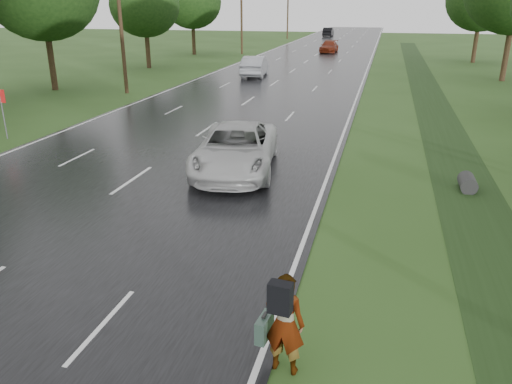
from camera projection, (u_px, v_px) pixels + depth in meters
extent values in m
cube|color=black|center=(301.00, 65.00, 51.39)|extent=(14.00, 180.00, 0.04)
cube|color=silver|center=(368.00, 67.00, 49.82)|extent=(0.12, 180.00, 0.01)
cube|color=silver|center=(238.00, 63.00, 52.93)|extent=(0.12, 180.00, 0.01)
cube|color=silver|center=(301.00, 65.00, 51.38)|extent=(0.12, 180.00, 0.01)
cube|color=#1D3213|center=(440.00, 125.00, 26.08)|extent=(2.20, 120.00, 0.01)
cylinder|color=#2D2D2D|center=(467.00, 183.00, 16.93)|extent=(0.56, 1.00, 0.56)
cylinder|color=slate|center=(3.00, 116.00, 23.06)|extent=(0.06, 0.06, 2.20)
cube|color=red|center=(0.00, 96.00, 22.74)|extent=(0.50, 0.04, 0.60)
cylinder|color=#322414|center=(120.00, 19.00, 33.62)|extent=(0.26, 0.26, 10.00)
cylinder|color=#322414|center=(241.00, 12.00, 60.81)|extent=(0.26, 0.26, 10.00)
cylinder|color=#322414|center=(288.00, 9.00, 88.00)|extent=(0.26, 0.26, 10.00)
cylinder|color=#322414|center=(506.00, 55.00, 40.21)|extent=(0.44, 0.44, 4.16)
cylinder|color=#322414|center=(475.00, 45.00, 53.05)|extent=(0.44, 0.44, 3.68)
cylinder|color=#322414|center=(52.00, 62.00, 36.02)|extent=(0.44, 0.44, 4.00)
cylinder|color=#322414|center=(148.00, 50.00, 48.63)|extent=(0.44, 0.44, 3.36)
ellipsoid|color=black|center=(145.00, 5.00, 47.16)|extent=(6.60, 6.60, 5.94)
cylinder|color=#322414|center=(194.00, 40.00, 61.43)|extent=(0.44, 0.44, 3.52)
ellipsoid|color=black|center=(192.00, 2.00, 59.88)|extent=(7.00, 7.00, 6.30)
imported|color=#A5998C|center=(285.00, 324.00, 8.34)|extent=(0.74, 0.53, 1.88)
cube|color=black|center=(280.00, 298.00, 7.86)|extent=(0.40, 0.27, 0.53)
cube|color=#31483E|center=(264.00, 327.00, 8.65)|extent=(0.24, 0.55, 0.43)
cube|color=black|center=(264.00, 315.00, 8.56)|extent=(0.07, 0.18, 0.04)
imported|color=#BABABA|center=(236.00, 149.00, 18.57)|extent=(3.69, 6.45, 1.69)
imported|color=#93959B|center=(255.00, 66.00, 42.99)|extent=(2.36, 5.37, 1.72)
imported|color=#661D0B|center=(329.00, 47.00, 64.27)|extent=(2.13, 4.98, 1.43)
imported|color=black|center=(328.00, 32.00, 95.59)|extent=(1.72, 4.91, 1.62)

